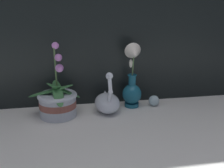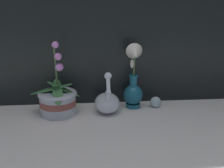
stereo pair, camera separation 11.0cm
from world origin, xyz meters
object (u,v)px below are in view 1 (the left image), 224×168
object	(u,v)px
orchid_potted_plant	(58,101)
glass_sphere	(154,101)
blue_vase	(133,83)
swan_figurine	(107,102)

from	to	relation	value
orchid_potted_plant	glass_sphere	world-z (taller)	orchid_potted_plant
blue_vase	glass_sphere	bearing A→B (deg)	-2.34
swan_figurine	glass_sphere	world-z (taller)	swan_figurine
orchid_potted_plant	swan_figurine	distance (m)	0.24
blue_vase	orchid_potted_plant	bearing A→B (deg)	-172.53
blue_vase	glass_sphere	size ratio (longest dim) A/B	5.97
orchid_potted_plant	swan_figurine	xyz separation A→B (m)	(0.24, 0.01, -0.02)
orchid_potted_plant	glass_sphere	xyz separation A→B (m)	(0.50, 0.04, -0.05)
swan_figurine	glass_sphere	xyz separation A→B (m)	(0.26, 0.03, -0.02)
orchid_potted_plant	swan_figurine	bearing A→B (deg)	2.69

